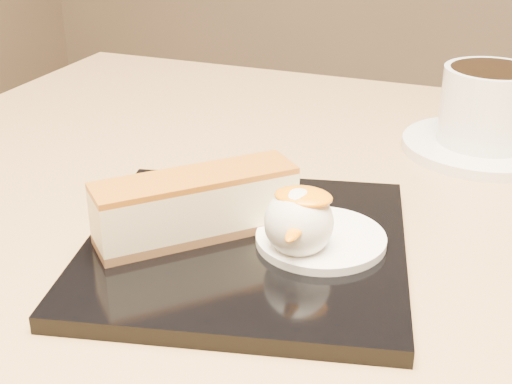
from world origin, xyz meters
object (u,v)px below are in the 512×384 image
at_px(cheesecake, 196,205).
at_px(dessert_plate, 246,247).
at_px(table, 260,374).
at_px(ice_cream_scoop, 299,222).
at_px(saucer, 482,146).
at_px(coffee_cup, 491,105).

bearing_deg(cheesecake, dessert_plate, -37.81).
xyz_separation_m(table, ice_cream_scoop, (0.05, -0.06, 0.19)).
bearing_deg(saucer, cheesecake, -122.68).
relative_size(table, coffee_cup, 7.03).
bearing_deg(table, saucer, 53.96).
height_order(table, coffee_cup, coffee_cup).
xyz_separation_m(table, cheesecake, (-0.02, -0.06, 0.19)).
bearing_deg(dessert_plate, ice_cream_scoop, -7.13).
height_order(dessert_plate, ice_cream_scoop, ice_cream_scoop).
distance_m(table, ice_cream_scoop, 0.21).
relative_size(cheesecake, ice_cream_scoop, 2.77).
xyz_separation_m(saucer, coffee_cup, (0.00, -0.00, 0.04)).
distance_m(table, saucer, 0.30).
relative_size(dessert_plate, ice_cream_scoop, 4.75).
height_order(cheesecake, coffee_cup, coffee_cup).
height_order(ice_cream_scoop, saucer, ice_cream_scoop).
bearing_deg(dessert_plate, cheesecake, -171.87).
relative_size(saucer, coffee_cup, 1.32).
distance_m(dessert_plate, coffee_cup, 0.30).
xyz_separation_m(cheesecake, saucer, (0.17, 0.27, -0.03)).
bearing_deg(coffee_cup, ice_cream_scoop, -89.59).
relative_size(cheesecake, coffee_cup, 1.13).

